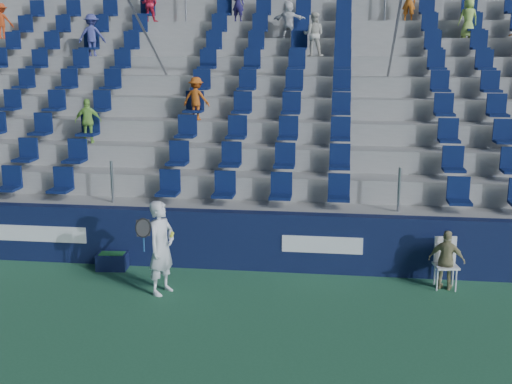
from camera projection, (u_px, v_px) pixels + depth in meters
The scene contains 7 objects.
ground at pixel (221, 335), 10.15m from camera, with size 70.00×70.00×0.00m, color #2D6A46.
sponsor_wall at pixel (249, 241), 13.06m from camera, with size 24.00×0.32×1.20m.
grandstand at pixel (274, 133), 17.65m from camera, with size 24.00×8.17×6.63m.
tennis_player at pixel (161, 247), 11.70m from camera, with size 0.71×0.75×1.75m.
line_judge_chair at pixel (445, 259), 12.11m from camera, with size 0.48×0.49×0.96m.
line_judge at pixel (447, 260), 11.96m from camera, with size 0.67×0.28×1.14m, color tan.
ball_bin at pixel (112, 260), 13.12m from camera, with size 0.64×0.44×0.34m.
Camera 1 is at (1.78, -9.25, 4.44)m, focal length 45.00 mm.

